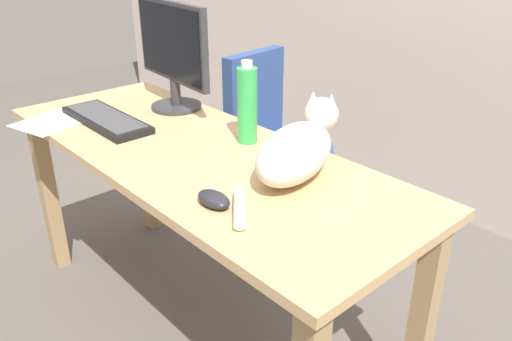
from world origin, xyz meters
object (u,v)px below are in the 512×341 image
at_px(office_chair, 276,166).
at_px(monitor, 172,52).
at_px(cat, 298,148).
at_px(water_bottle, 247,105).
at_px(computer_mouse, 214,199).
at_px(keyboard, 106,119).

distance_m(office_chair, monitor, 0.75).
relative_size(monitor, cat, 0.83).
relative_size(office_chair, monitor, 1.87).
bearing_deg(water_bottle, monitor, 177.27).
bearing_deg(monitor, computer_mouse, -27.27).
relative_size(monitor, water_bottle, 1.73).
height_order(monitor, keyboard, monitor).
distance_m(monitor, water_bottle, 0.47).
height_order(monitor, computer_mouse, monitor).
height_order(office_chair, computer_mouse, office_chair).
bearing_deg(cat, computer_mouse, -92.41).
bearing_deg(office_chair, cat, -40.28).
bearing_deg(water_bottle, cat, -11.11).
relative_size(keyboard, computer_mouse, 4.00).
xyz_separation_m(office_chair, computer_mouse, (0.62, -0.83, 0.37)).
bearing_deg(keyboard, office_chair, 78.74).
distance_m(office_chair, computer_mouse, 1.10).
bearing_deg(office_chair, computer_mouse, -53.52).
xyz_separation_m(monitor, computer_mouse, (0.73, -0.38, -0.21)).
height_order(office_chair, water_bottle, water_bottle).
relative_size(cat, water_bottle, 2.09).
height_order(office_chair, keyboard, office_chair).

